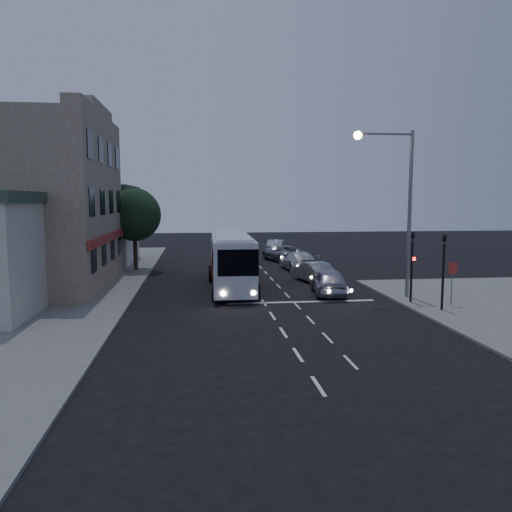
{
  "coord_description": "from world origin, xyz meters",
  "views": [
    {
      "loc": [
        -3.46,
        -23.78,
        5.42
      ],
      "look_at": [
        -0.1,
        4.76,
        2.2
      ],
      "focal_mm": 35.0,
      "sensor_mm": 36.0,
      "label": 1
    }
  ],
  "objects": [
    {
      "name": "ground",
      "position": [
        0.0,
        0.0,
        0.0
      ],
      "size": [
        120.0,
        120.0,
        0.0
      ],
      "primitive_type": "plane",
      "color": "black"
    },
    {
      "name": "sidewalk_far",
      "position": [
        -13.0,
        8.0,
        0.06
      ],
      "size": [
        12.0,
        50.0,
        0.12
      ],
      "primitive_type": "cube",
      "color": "slate",
      "rests_on": "ground"
    },
    {
      "name": "road_markings",
      "position": [
        1.29,
        3.31,
        0.0
      ],
      "size": [
        8.0,
        30.55,
        0.01
      ],
      "color": "silver",
      "rests_on": "ground"
    },
    {
      "name": "tour_bus",
      "position": [
        -1.42,
        6.83,
        1.83
      ],
      "size": [
        2.63,
        11.07,
        3.38
      ],
      "rotation": [
        0.0,
        0.0,
        -0.02
      ],
      "color": "silver",
      "rests_on": "ground"
    },
    {
      "name": "car_suv",
      "position": [
        4.01,
        3.8,
        0.75
      ],
      "size": [
        2.29,
        4.61,
        1.51
      ],
      "primitive_type": "imported",
      "rotation": [
        0.0,
        0.0,
        3.02
      ],
      "color": "#9997AC",
      "rests_on": "ground"
    },
    {
      "name": "car_sedan_a",
      "position": [
        4.14,
        8.41,
        0.68
      ],
      "size": [
        2.34,
        4.36,
        1.37
      ],
      "primitive_type": "imported",
      "rotation": [
        0.0,
        0.0,
        3.37
      ],
      "color": "#A6A6A6",
      "rests_on": "ground"
    },
    {
      "name": "car_sedan_b",
      "position": [
        4.3,
        13.99,
        0.73
      ],
      "size": [
        2.43,
        5.2,
        1.47
      ],
      "primitive_type": "imported",
      "rotation": [
        0.0,
        0.0,
        3.22
      ],
      "color": "silver",
      "rests_on": "ground"
    },
    {
      "name": "car_sedan_c",
      "position": [
        4.11,
        19.94,
        0.72
      ],
      "size": [
        3.65,
        5.61,
        1.43
      ],
      "primitive_type": "imported",
      "rotation": [
        0.0,
        0.0,
        3.41
      ],
      "color": "slate",
      "rests_on": "ground"
    },
    {
      "name": "car_extra",
      "position": [
        4.52,
        26.2,
        0.71
      ],
      "size": [
        2.71,
        4.57,
        1.42
      ],
      "primitive_type": "imported",
      "rotation": [
        0.0,
        0.0,
        2.84
      ],
      "color": "#B6B7BB",
      "rests_on": "ground"
    },
    {
      "name": "traffic_signal_main",
      "position": [
        7.6,
        0.78,
        2.42
      ],
      "size": [
        0.25,
        0.35,
        4.1
      ],
      "color": "black",
      "rests_on": "sidewalk_near"
    },
    {
      "name": "traffic_signal_side",
      "position": [
        8.3,
        -1.2,
        2.42
      ],
      "size": [
        0.18,
        0.15,
        4.1
      ],
      "color": "black",
      "rests_on": "sidewalk_near"
    },
    {
      "name": "regulatory_sign",
      "position": [
        9.3,
        -0.24,
        1.6
      ],
      "size": [
        0.45,
        0.12,
        2.2
      ],
      "color": "slate",
      "rests_on": "sidewalk_near"
    },
    {
      "name": "streetlight",
      "position": [
        7.34,
        2.2,
        5.73
      ],
      "size": [
        3.32,
        0.44,
        9.0
      ],
      "color": "slate",
      "rests_on": "sidewalk_near"
    },
    {
      "name": "main_building",
      "position": [
        -13.96,
        8.0,
        5.16
      ],
      "size": [
        10.12,
        12.0,
        11.0
      ],
      "color": "#7A664B",
      "rests_on": "sidewalk_far"
    },
    {
      "name": "low_building_north",
      "position": [
        -13.5,
        20.0,
        3.39
      ],
      "size": [
        9.4,
        9.4,
        6.5
      ],
      "color": "beige",
      "rests_on": "sidewalk_far"
    },
    {
      "name": "street_tree",
      "position": [
        -8.21,
        15.02,
        4.5
      ],
      "size": [
        4.0,
        4.0,
        6.2
      ],
      "color": "black",
      "rests_on": "sidewalk_far"
    }
  ]
}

